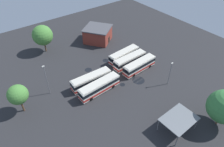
{
  "coord_description": "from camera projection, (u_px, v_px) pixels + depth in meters",
  "views": [
    {
      "loc": [
        28.05,
        36.8,
        38.2
      ],
      "look_at": [
        0.98,
        1.12,
        1.48
      ],
      "focal_mm": 32.51,
      "sensor_mm": 36.0,
      "label": 1
    }
  ],
  "objects": [
    {
      "name": "bus_row0_slot2",
      "position": [
        139.0,
        65.0,
        60.33
      ],
      "size": [
        11.34,
        3.18,
        3.41
      ],
      "color": "silver",
      "rests_on": "ground_plane"
    },
    {
      "name": "depot_building",
      "position": [
        98.0,
        34.0,
        73.43
      ],
      "size": [
        12.17,
        12.28,
        5.29
      ],
      "color": "maroon",
      "rests_on": "ground_plane"
    },
    {
      "name": "lamp_post_far_corner",
      "position": [
        170.0,
        73.0,
        54.13
      ],
      "size": [
        0.56,
        0.28,
        7.29
      ],
      "color": "slate",
      "rests_on": "ground_plane"
    },
    {
      "name": "puddle_front_lane",
      "position": [
        106.0,
        61.0,
        65.35
      ],
      "size": [
        1.97,
        1.97,
        0.01
      ],
      "primitive_type": "cylinder",
      "color": "black",
      "rests_on": "ground_plane"
    },
    {
      "name": "tree_northeast",
      "position": [
        18.0,
        95.0,
        45.83
      ],
      "size": [
        4.69,
        4.69,
        7.8
      ],
      "color": "brown",
      "rests_on": "ground_plane"
    },
    {
      "name": "puddle_back_corner",
      "position": [
        138.0,
        80.0,
        57.88
      ],
      "size": [
        3.56,
        3.56,
        0.01
      ],
      "primitive_type": "cylinder",
      "color": "black",
      "rests_on": "ground_plane"
    },
    {
      "name": "bus_row0_slot1",
      "position": [
        130.0,
        60.0,
        62.38
      ],
      "size": [
        11.28,
        2.88,
        3.41
      ],
      "color": "silver",
      "rests_on": "ground_plane"
    },
    {
      "name": "maintenance_shelter",
      "position": [
        179.0,
        119.0,
        42.95
      ],
      "size": [
        7.59,
        5.72,
        3.67
      ],
      "color": "slate",
      "rests_on": "ground_plane"
    },
    {
      "name": "puddle_between_rows",
      "position": [
        122.0,
        85.0,
        56.44
      ],
      "size": [
        1.47,
        1.47,
        0.01
      ],
      "primitive_type": "cylinder",
      "color": "black",
      "rests_on": "ground_plane"
    },
    {
      "name": "lamp_post_mid_lot",
      "position": [
        47.0,
        79.0,
        50.75
      ],
      "size": [
        0.56,
        0.28,
        9.05
      ],
      "color": "slate",
      "rests_on": "ground_plane"
    },
    {
      "name": "bus_row1_slot1",
      "position": [
        91.0,
        80.0,
        55.31
      ],
      "size": [
        11.58,
        3.07,
        3.41
      ],
      "color": "silver",
      "rests_on": "ground_plane"
    },
    {
      "name": "bus_row0_slot0",
      "position": [
        124.0,
        55.0,
        64.55
      ],
      "size": [
        11.08,
        3.43,
        3.41
      ],
      "color": "silver",
      "rests_on": "ground_plane"
    },
    {
      "name": "puddle_near_shelter",
      "position": [
        88.0,
        70.0,
        61.6
      ],
      "size": [
        2.14,
        2.14,
        0.01
      ],
      "primitive_type": "cylinder",
      "color": "black",
      "rests_on": "ground_plane"
    },
    {
      "name": "ground_plane",
      "position": [
        112.0,
        74.0,
        60.0
      ],
      "size": [
        93.14,
        93.14,
        0.0
      ],
      "primitive_type": "plane",
      "color": "#28282B"
    },
    {
      "name": "bus_row1_slot2",
      "position": [
        99.0,
        87.0,
        53.19
      ],
      "size": [
        11.97,
        3.19,
        3.41
      ],
      "color": "silver",
      "rests_on": "ground_plane"
    },
    {
      "name": "tree_east_edge",
      "position": [
        43.0,
        35.0,
        65.82
      ],
      "size": [
        6.61,
        6.61,
        9.39
      ],
      "color": "brown",
      "rests_on": "ground_plane"
    }
  ]
}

